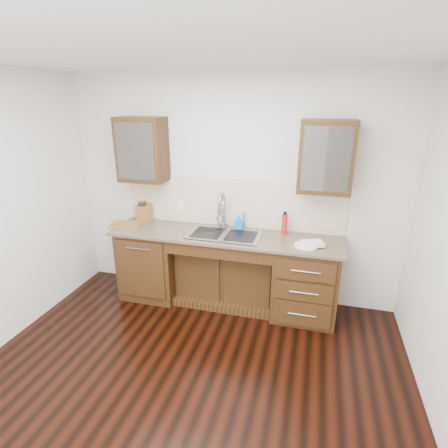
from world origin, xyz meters
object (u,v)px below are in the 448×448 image
(plate, at_px, (306,246))
(knife_block, at_px, (144,213))
(soap_bottle, at_px, (239,223))
(cutting_board, at_px, (126,225))
(water_bottle, at_px, (284,224))

(plate, relative_size, knife_block, 1.19)
(soap_bottle, distance_m, plate, 0.87)
(soap_bottle, height_order, cutting_board, soap_bottle)
(soap_bottle, height_order, knife_block, knife_block)
(soap_bottle, xyz_separation_m, plate, (0.81, -0.32, -0.08))
(knife_block, xyz_separation_m, cutting_board, (-0.14, -0.22, -0.10))
(soap_bottle, relative_size, knife_block, 0.82)
(plate, bearing_deg, water_bottle, 131.46)
(plate, height_order, cutting_board, cutting_board)
(plate, bearing_deg, cutting_board, 177.64)
(water_bottle, distance_m, knife_block, 1.78)
(water_bottle, height_order, cutting_board, water_bottle)
(knife_block, height_order, cutting_board, knife_block)
(knife_block, bearing_deg, water_bottle, 18.66)
(soap_bottle, distance_m, water_bottle, 0.54)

